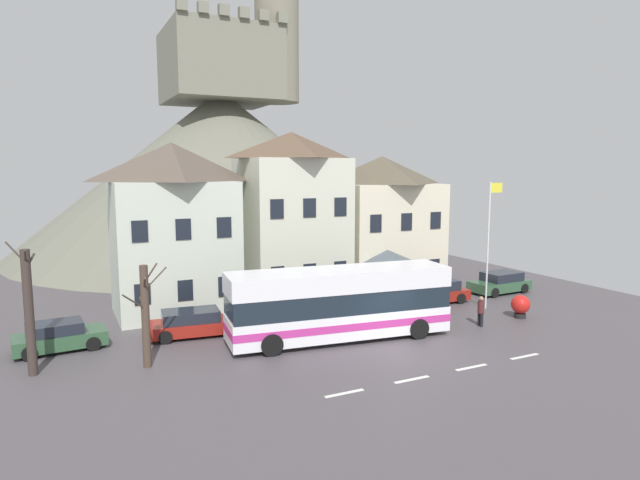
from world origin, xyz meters
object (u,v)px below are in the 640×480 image
object	(u,v)px
townhouse_00	(174,229)
pedestrian_01	(425,296)
pedestrian_00	(481,310)
bare_tree_00	(145,315)
townhouse_02	(381,223)
parked_car_01	(434,292)
hilltop_castle	(222,167)
parked_car_02	(58,337)
bare_tree_01	(29,311)
bus_shelter	(387,259)
flagpole	(489,236)
parked_car_00	(500,283)
parked_car_03	(194,323)
transit_bus	(339,304)
public_bench	(393,289)
harbour_buoy	(520,305)
townhouse_01	(292,217)

from	to	relation	value
townhouse_00	pedestrian_01	size ratio (longest dim) A/B	6.29
pedestrian_00	bare_tree_00	world-z (taller)	bare_tree_00
townhouse_02	parked_car_01	distance (m)	6.46
hilltop_castle	parked_car_02	distance (m)	31.98
pedestrian_00	bare_tree_01	bearing A→B (deg)	172.91
bus_shelter	flagpole	distance (m)	6.04
flagpole	parked_car_00	bearing A→B (deg)	36.65
parked_car_00	flagpole	bearing A→B (deg)	34.11
parked_car_01	parked_car_03	xyz separation A→B (m)	(-14.78, -0.20, -0.04)
transit_bus	parked_car_01	xyz separation A→B (m)	(8.60, 3.84, -1.05)
parked_car_02	bare_tree_00	size ratio (longest dim) A/B	0.92
townhouse_00	bare_tree_00	bearing A→B (deg)	-108.94
transit_bus	hilltop_castle	bearing A→B (deg)	90.73
bus_shelter	public_bench	xyz separation A→B (m)	(1.98, 2.36, -2.44)
pedestrian_01	parked_car_00	bearing A→B (deg)	13.06
townhouse_02	townhouse_00	bearing A→B (deg)	-178.18
hilltop_castle	bare_tree_01	size ratio (longest dim) A/B	7.59
bus_shelter	parked_car_01	world-z (taller)	bus_shelter
public_bench	bare_tree_00	size ratio (longest dim) A/B	0.33
parked_car_02	harbour_buoy	distance (m)	23.54
harbour_buoy	bare_tree_00	size ratio (longest dim) A/B	0.29
townhouse_01	parked_car_00	xyz separation A→B (m)	(13.06, -4.52, -4.54)
pedestrian_01	flagpole	world-z (taller)	flagpole
transit_bus	parked_car_03	xyz separation A→B (m)	(-6.18, 3.64, -1.09)
bare_tree_00	townhouse_02	bearing A→B (deg)	27.39
townhouse_01	transit_bus	distance (m)	9.41
hilltop_castle	pedestrian_01	bearing A→B (deg)	-82.74
townhouse_01	parked_car_01	distance (m)	9.90
parked_car_00	parked_car_03	xyz separation A→B (m)	(-20.47, -0.50, -0.03)
transit_bus	pedestrian_01	distance (m)	7.31
townhouse_02	transit_bus	xyz separation A→B (m)	(-8.03, -9.01, -2.78)
hilltop_castle	parked_car_00	world-z (taller)	hilltop_castle
townhouse_00	parked_car_02	bearing A→B (deg)	-144.16
townhouse_00	flagpole	xyz separation A→B (m)	(16.64, -7.18, -0.52)
pedestrian_00	bare_tree_01	distance (m)	21.07
townhouse_00	harbour_buoy	world-z (taller)	townhouse_00
parked_car_01	bare_tree_00	xyz separation A→B (m)	(-17.51, -3.61, 1.53)
townhouse_00	parked_car_00	bearing A→B (deg)	-12.28
hilltop_castle	parked_car_03	world-z (taller)	hilltop_castle
public_bench	flagpole	world-z (taller)	flagpole
pedestrian_01	bare_tree_01	distance (m)	20.11
townhouse_00	pedestrian_01	world-z (taller)	townhouse_00
parked_car_00	parked_car_02	xyz separation A→B (m)	(-26.49, -0.01, -0.02)
townhouse_00	pedestrian_01	bearing A→B (deg)	-25.51
pedestrian_01	townhouse_00	bearing A→B (deg)	154.49
parked_car_00	transit_bus	bearing A→B (deg)	13.60
townhouse_01	parked_car_00	size ratio (longest dim) A/B	2.50
townhouse_00	transit_bus	distance (m)	10.93
harbour_buoy	parked_car_03	bearing A→B (deg)	164.61
pedestrian_00	public_bench	bearing A→B (deg)	92.40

